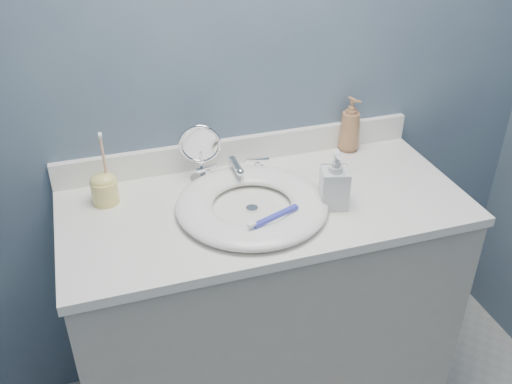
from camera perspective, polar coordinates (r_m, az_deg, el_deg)
name	(u,v)px	position (r m, az deg, el deg)	size (l,w,h in m)	color
back_wall	(238,70)	(1.81, -1.84, 12.11)	(2.20, 0.02, 2.40)	#4B5870
vanity_cabinet	(264,312)	(2.01, 0.78, -11.93)	(1.20, 0.55, 0.85)	#B2ACA3
countertop	(265,206)	(1.73, 0.88, -1.40)	(1.22, 0.57, 0.03)	white
backsplash	(240,150)	(1.92, -1.60, 4.25)	(1.22, 0.02, 0.09)	white
basin	(252,204)	(1.67, -0.41, -1.26)	(0.45, 0.45, 0.04)	white
drain	(252,209)	(1.68, -0.40, -1.68)	(0.04, 0.04, 0.01)	silver
faucet	(234,170)	(1.83, -2.24, 2.20)	(0.25, 0.13, 0.07)	silver
makeup_mirror	(200,150)	(1.79, -5.59, 4.16)	(0.13, 0.08, 0.20)	silver
soap_bottle_amber	(350,124)	(2.00, 9.41, 6.69)	(0.07, 0.08, 0.19)	#9E6D47
soap_bottle_clear	(335,179)	(1.68, 7.89, 1.28)	(0.08, 0.08, 0.18)	silver
toothbrush_holder	(104,187)	(1.75, -14.93, 0.46)	(0.08, 0.08, 0.23)	#ECDE76
toothbrush_lying	(274,217)	(1.58, 1.81, -2.51)	(0.17, 0.08, 0.02)	#3439BA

